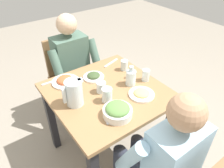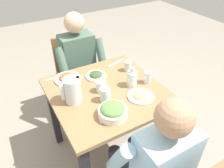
# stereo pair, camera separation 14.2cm
# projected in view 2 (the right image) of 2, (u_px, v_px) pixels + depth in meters

# --- Properties ---
(ground_plane) EXTENTS (8.00, 8.00, 0.00)m
(ground_plane) POSITION_uv_depth(u_px,v_px,m) (108.00, 151.00, 2.08)
(ground_plane) COLOR gray
(dining_table) EXTENTS (0.84, 0.84, 0.75)m
(dining_table) POSITION_uv_depth(u_px,v_px,m) (107.00, 104.00, 1.72)
(dining_table) COLOR #997047
(dining_table) RESTS_ON ground_plane
(chair_near) EXTENTS (0.40, 0.40, 0.86)m
(chair_near) POSITION_uv_depth(u_px,v_px,m) (76.00, 70.00, 2.38)
(chair_near) COLOR olive
(chair_near) RESTS_ON ground_plane
(diner_near) EXTENTS (0.48, 0.53, 1.16)m
(diner_near) POSITION_uv_depth(u_px,v_px,m) (82.00, 67.00, 2.15)
(diner_near) COLOR #4C6B5B
(diner_near) RESTS_ON ground_plane
(diner_far) EXTENTS (0.48, 0.53, 1.16)m
(diner_far) POSITION_uv_depth(u_px,v_px,m) (152.00, 160.00, 1.29)
(diner_far) COLOR #9EC6E0
(diner_far) RESTS_ON ground_plane
(water_pitcher) EXTENTS (0.16, 0.12, 0.19)m
(water_pitcher) POSITION_uv_depth(u_px,v_px,m) (72.00, 90.00, 1.49)
(water_pitcher) COLOR silver
(water_pitcher) RESTS_ON dining_table
(salad_bowl) EXTENTS (0.20, 0.20, 0.09)m
(salad_bowl) POSITION_uv_depth(u_px,v_px,m) (113.00, 111.00, 1.40)
(salad_bowl) COLOR white
(salad_bowl) RESTS_ON dining_table
(plate_fries) EXTENTS (0.19, 0.19, 0.04)m
(plate_fries) POSITION_uv_depth(u_px,v_px,m) (141.00, 96.00, 1.57)
(plate_fries) COLOR white
(plate_fries) RESTS_ON dining_table
(plate_dolmas) EXTENTS (0.17, 0.17, 0.04)m
(plate_dolmas) POSITION_uv_depth(u_px,v_px,m) (96.00, 75.00, 1.79)
(plate_dolmas) COLOR white
(plate_dolmas) RESTS_ON dining_table
(plate_rice_curry) EXTENTS (0.22, 0.22, 0.05)m
(plate_rice_curry) POSITION_uv_depth(u_px,v_px,m) (68.00, 78.00, 1.75)
(plate_rice_curry) COLOR white
(plate_rice_curry) RESTS_ON dining_table
(water_glass_near_left) EXTENTS (0.07, 0.07, 0.09)m
(water_glass_near_left) POSITION_uv_depth(u_px,v_px,m) (101.00, 86.00, 1.61)
(water_glass_near_left) COLOR silver
(water_glass_near_left) RESTS_ON dining_table
(water_glass_far_left) EXTENTS (0.06, 0.06, 0.09)m
(water_glass_far_left) POSITION_uv_depth(u_px,v_px,m) (128.00, 66.00, 1.85)
(water_glass_far_left) COLOR silver
(water_glass_far_left) RESTS_ON dining_table
(water_glass_near_right) EXTENTS (0.08, 0.08, 0.11)m
(water_glass_near_right) POSITION_uv_depth(u_px,v_px,m) (105.00, 94.00, 1.52)
(water_glass_near_right) COLOR silver
(water_glass_near_right) RESTS_ON dining_table
(water_glass_center) EXTENTS (0.06, 0.06, 0.10)m
(water_glass_center) POSITION_uv_depth(u_px,v_px,m) (148.00, 77.00, 1.70)
(water_glass_center) COLOR silver
(water_glass_center) RESTS_ON dining_table
(oil_carafe) EXTENTS (0.08, 0.08, 0.16)m
(oil_carafe) POSITION_uv_depth(u_px,v_px,m) (132.00, 79.00, 1.66)
(oil_carafe) COLOR silver
(oil_carafe) RESTS_ON dining_table
(salt_shaker) EXTENTS (0.03, 0.03, 0.05)m
(salt_shaker) POSITION_uv_depth(u_px,v_px,m) (132.00, 76.00, 1.75)
(salt_shaker) COLOR white
(salt_shaker) RESTS_ON dining_table
(fork_near) EXTENTS (0.17, 0.07, 0.01)m
(fork_near) POSITION_uv_depth(u_px,v_px,m) (68.00, 76.00, 1.80)
(fork_near) COLOR silver
(fork_near) RESTS_ON dining_table
(knife_near) EXTENTS (0.18, 0.07, 0.01)m
(knife_near) POSITION_uv_depth(u_px,v_px,m) (116.00, 63.00, 1.97)
(knife_near) COLOR silver
(knife_near) RESTS_ON dining_table
(fork_far) EXTENTS (0.17, 0.07, 0.01)m
(fork_far) POSITION_uv_depth(u_px,v_px,m) (113.00, 120.00, 1.38)
(fork_far) COLOR silver
(fork_far) RESTS_ON dining_table
(knife_far) EXTENTS (0.19, 0.03, 0.01)m
(knife_far) POSITION_uv_depth(u_px,v_px,m) (56.00, 78.00, 1.77)
(knife_far) COLOR silver
(knife_far) RESTS_ON dining_table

